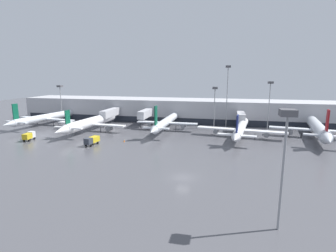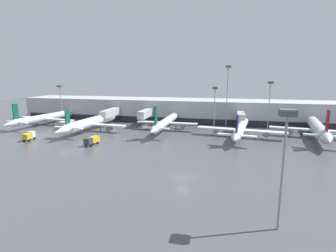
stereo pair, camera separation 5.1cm
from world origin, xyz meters
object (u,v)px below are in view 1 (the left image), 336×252
Objects in this scene: traffic_cone_0 at (285,138)px; parked_jet_0 at (91,122)px; parked_jet_2 at (318,128)px; traffic_cone_1 at (124,141)px; parked_jet_3 at (241,129)px; parked_jet_5 at (46,117)px; service_truck_1 at (92,140)px; apron_light_mast_4 at (60,92)px; apron_light_mast_0 at (228,80)px; apron_light_mast_3 at (215,95)px; parked_jet_4 at (167,121)px; apron_light_mast_6 at (286,134)px; service_truck_0 at (29,136)px; apron_light_mast_2 at (270,91)px.

parked_jet_0 is at bearing -178.19° from traffic_cone_0.
traffic_cone_1 is (-55.88, -16.95, -2.83)m from parked_jet_2.
parked_jet_3 is at bearing 108.81° from parked_jet_2.
parked_jet_5 is at bearing 98.05° from parked_jet_2.
apron_light_mast_4 is at bearing -128.48° from service_truck_1.
apron_light_mast_3 is (-4.24, -1.84, -5.09)m from apron_light_mast_0.
parked_jet_4 is 2.49× the size of apron_light_mast_6.
parked_jet_4 is (-24.53, 5.19, 0.41)m from parked_jet_3.
apron_light_mast_4 is at bearing 87.24° from parked_jet_3.
apron_light_mast_3 is at bearing -156.53° from apron_light_mast_0.
apron_light_mast_3 is (24.31, 25.87, 11.74)m from traffic_cone_1.
parked_jet_0 is at bearing 104.90° from parked_jet_4.
parked_jet_5 is 1.62× the size of apron_light_mast_0.
service_truck_0 is (-83.79, -21.67, -1.66)m from parked_jet_2.
parked_jet_2 reaches higher than service_truck_0.
parked_jet_0 is 72.09m from apron_light_mast_6.
apron_light_mast_2 is at bearing 32.91° from traffic_cone_1.
parked_jet_3 is 6.35× the size of service_truck_1.
apron_light_mast_4 is (-21.13, 14.59, 9.12)m from parked_jet_0.
apron_light_mast_2 reaches higher than parked_jet_3.
parked_jet_4 reaches higher than parked_jet_3.
apron_light_mast_3 reaches higher than traffic_cone_1.
parked_jet_2 is 59.71× the size of traffic_cone_1.
service_truck_1 is 7.04× the size of traffic_cone_0.
parked_jet_2 is at bearing -72.05° from parked_jet_3.
parked_jet_3 is 13.44m from traffic_cone_0.
parked_jet_3 is at bearing -55.97° from apron_light_mast_3.
apron_light_mast_6 is (-10.84, -50.70, 11.90)m from traffic_cone_0.
apron_light_mast_0 reaches higher than service_truck_0.
apron_light_mast_4 is (-81.08, -1.40, -1.38)m from apron_light_mast_2.
apron_light_mast_2 is (43.02, 27.84, 13.13)m from traffic_cone_1.
apron_light_mast_4 is at bearing 80.92° from parked_jet_4.
parked_jet_2 is 67.03m from service_truck_1.
parked_jet_2 is 2.24× the size of apron_light_mast_2.
parked_jet_4 is 47.92m from parked_jet_5.
traffic_cone_0 is 0.03× the size of apron_light_mast_0.
parked_jet_4 is 38.07m from traffic_cone_0.
parked_jet_2 is at bearing 16.87° from traffic_cone_1.
apron_light_mast_4 reaches higher than parked_jet_3.
apron_light_mast_2 is (82.42, 9.56, 10.56)m from parked_jet_5.
parked_jet_5 is (-22.47, 6.43, -0.06)m from parked_jet_0.
parked_jet_5 is at bearing 90.85° from parked_jet_4.
parked_jet_0 is 1.09× the size of parked_jet_3.
service_truck_0 is at bearing -170.40° from traffic_cone_1.
apron_light_mast_6 reaches higher than parked_jet_2.
apron_light_mast_2 is at bearing 0.49° from apron_light_mast_0.
apron_light_mast_0 is (-17.68, 13.87, 16.78)m from traffic_cone_0.
parked_jet_2 is 2.48× the size of apron_light_mast_6.
parked_jet_5 is 85.79m from traffic_cone_0.
traffic_cone_0 is at bearing -38.12° from apron_light_mast_0.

